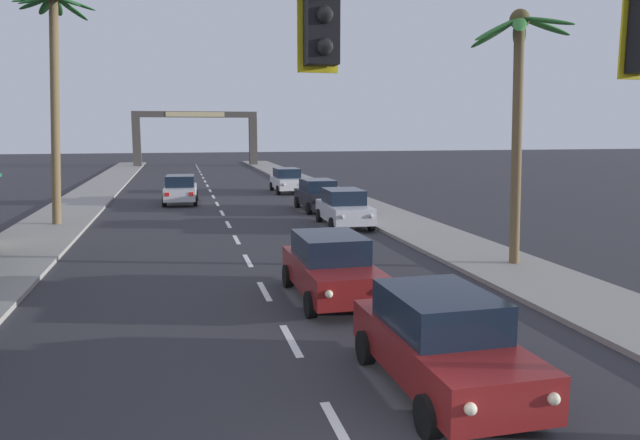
{
  "coord_description": "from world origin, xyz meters",
  "views": [
    {
      "loc": [
        -2.17,
        -6.07,
        4.37
      ],
      "look_at": [
        1.12,
        8.0,
        2.2
      ],
      "focal_mm": 34.05,
      "sensor_mm": 36.0,
      "label": 1
    }
  ],
  "objects": [
    {
      "name": "sedan_oncoming_far",
      "position": [
        -2.07,
        30.48,
        0.85
      ],
      "size": [
        2.11,
        4.51,
        1.68
      ],
      "color": "silver",
      "rests_on": "ground"
    },
    {
      "name": "town_gateway_arch",
      "position": [
        0.0,
        67.3,
        4.15
      ],
      "size": [
        14.34,
        0.9,
        6.4
      ],
      "color": "#423D38",
      "rests_on": "ground"
    },
    {
      "name": "palm_left_third",
      "position": [
        -7.28,
        22.92,
        7.08
      ],
      "size": [
        3.38,
        3.49,
        10.27
      ],
      "color": "brown",
      "rests_on": "ground"
    },
    {
      "name": "sidewalk_left",
      "position": [
        -7.8,
        20.0,
        0.07
      ],
      "size": [
        3.2,
        110.0,
        0.14
      ],
      "primitive_type": "cube",
      "color": "gray",
      "rests_on": "ground"
    },
    {
      "name": "lane_markings",
      "position": [
        0.42,
        20.72,
        0.0
      ],
      "size": [
        4.28,
        89.63,
        0.01
      ],
      "color": "silver",
      "rests_on": "ground"
    },
    {
      "name": "sidewalk_right",
      "position": [
        7.8,
        20.0,
        0.07
      ],
      "size": [
        3.2,
        110.0,
        0.14
      ],
      "primitive_type": "cube",
      "color": "gray",
      "rests_on": "ground"
    },
    {
      "name": "sedan_lead_at_stop_bar",
      "position": [
        2.02,
        2.95,
        0.85
      ],
      "size": [
        2.0,
        4.47,
        1.68
      ],
      "color": "maroon",
      "rests_on": "ground"
    },
    {
      "name": "sedan_third_in_queue",
      "position": [
        1.58,
        8.76,
        0.85
      ],
      "size": [
        1.98,
        4.46,
        1.68
      ],
      "color": "maroon",
      "rests_on": "ground"
    },
    {
      "name": "palm_right_second",
      "position": [
        8.04,
        10.97,
        5.71
      ],
      "size": [
        3.33,
        3.06,
        7.94
      ],
      "color": "brown",
      "rests_on": "ground"
    },
    {
      "name": "sedan_parked_far_kerb",
      "position": [
        5.14,
        25.59,
        0.85
      ],
      "size": [
        2.01,
        4.48,
        1.68
      ],
      "color": "black",
      "rests_on": "ground"
    },
    {
      "name": "sedan_parked_mid_kerb",
      "position": [
        5.16,
        35.28,
        0.85
      ],
      "size": [
        1.96,
        4.46,
        1.68
      ],
      "color": "silver",
      "rests_on": "ground"
    },
    {
      "name": "sedan_parked_nearest_kerb",
      "position": [
        5.07,
        20.12,
        0.85
      ],
      "size": [
        2.04,
        4.49,
        1.68
      ],
      "color": "silver",
      "rests_on": "ground"
    }
  ]
}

